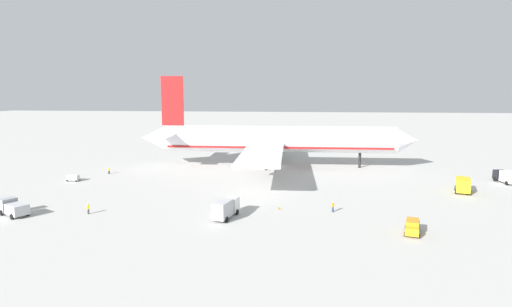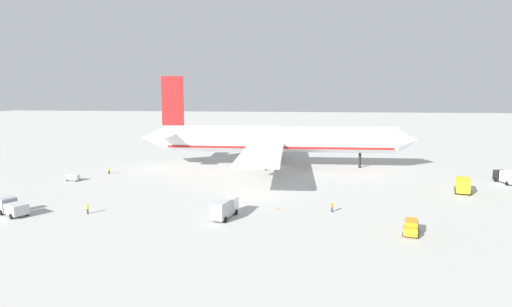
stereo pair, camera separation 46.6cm
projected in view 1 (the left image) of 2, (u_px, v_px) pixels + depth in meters
The scene contains 13 objects.
ground_plane at pixel (278, 166), 111.69m from camera, with size 600.00×600.00×0.00m, color #B2B2AD.
airliner at pixel (274, 140), 110.74m from camera, with size 74.37×72.65×24.23m.
service_truck_0 at pixel (463, 185), 82.56m from camera, with size 4.06×5.99×2.91m.
service_truck_1 at pixel (14, 208), 67.39m from camera, with size 6.11×4.88×2.63m.
service_truck_3 at pixel (226, 208), 65.95m from camera, with size 3.53×6.92×3.07m.
service_truck_4 at pixel (507, 176), 90.97m from camera, with size 3.47×6.50×2.86m.
service_van at pixel (412, 227), 58.84m from camera, with size 3.02×4.95×1.97m.
baggage_cart_0 at pixel (73, 178), 93.50m from camera, with size 3.60×1.68×1.43m.
ground_worker_0 at pixel (109, 171), 101.53m from camera, with size 0.47×0.47×1.61m.
ground_worker_1 at pixel (88, 209), 68.24m from camera, with size 0.44×0.44×1.78m.
ground_worker_2 at pixel (333, 207), 69.41m from camera, with size 0.52×0.52×1.77m.
traffic_cone_0 at pixel (279, 208), 71.04m from camera, with size 0.36×0.36×0.55m, color orange.
traffic_cone_1 at pixel (220, 145), 155.10m from camera, with size 0.36×0.36×0.55m, color orange.
Camera 1 is at (5.80, -109.93, 20.16)m, focal length 28.93 mm.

